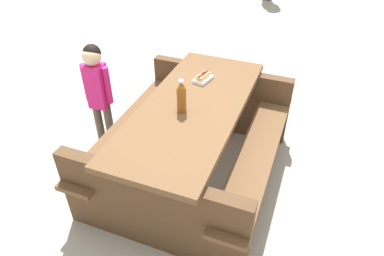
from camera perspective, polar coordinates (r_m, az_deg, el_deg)
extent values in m
plane|color=#ADA599|center=(3.24, 0.00, -7.42)|extent=(30.00, 30.00, 0.00)
cube|color=brown|center=(2.78, 0.00, 3.29)|extent=(1.92, 1.13, 0.05)
cube|color=brown|center=(3.16, -9.52, 0.84)|extent=(1.82, 0.66, 0.04)
cube|color=brown|center=(2.85, 10.59, -3.99)|extent=(1.82, 0.66, 0.04)
cube|color=#4D3520|center=(3.60, 4.50, 4.77)|extent=(0.40, 1.39, 0.70)
cube|color=#4D3520|center=(2.51, -6.64, -13.36)|extent=(0.40, 1.39, 0.70)
cylinder|color=brown|center=(2.65, -1.72, 4.71)|extent=(0.07, 0.07, 0.21)
cone|color=brown|center=(2.58, -1.77, 7.06)|extent=(0.07, 0.07, 0.04)
cylinder|color=silver|center=(2.57, -1.78, 7.62)|extent=(0.04, 0.04, 0.02)
cube|color=white|center=(3.09, 1.82, 7.95)|extent=(0.18, 0.11, 0.03)
cube|color=#D8B272|center=(3.08, 1.83, 8.48)|extent=(0.15, 0.06, 0.04)
cylinder|color=maroon|center=(3.07, 1.83, 8.78)|extent=(0.14, 0.03, 0.03)
ellipsoid|color=maroon|center=(3.06, 1.84, 8.97)|extent=(0.07, 0.02, 0.01)
cylinder|color=brown|center=(3.46, -13.22, 0.11)|extent=(0.08, 0.08, 0.49)
cylinder|color=brown|center=(3.51, -14.80, 0.40)|extent=(0.08, 0.08, 0.49)
cube|color=#D11E72|center=(3.24, -15.19, 6.64)|extent=(0.20, 0.20, 0.41)
cylinder|color=#D11E72|center=(3.18, -13.62, 6.76)|extent=(0.06, 0.06, 0.35)
cylinder|color=#D11E72|center=(3.28, -16.84, 7.14)|extent=(0.06, 0.06, 0.35)
sphere|color=beige|center=(3.11, -16.05, 11.20)|extent=(0.16, 0.16, 0.16)
sphere|color=black|center=(3.11, -16.00, 11.64)|extent=(0.15, 0.15, 0.15)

